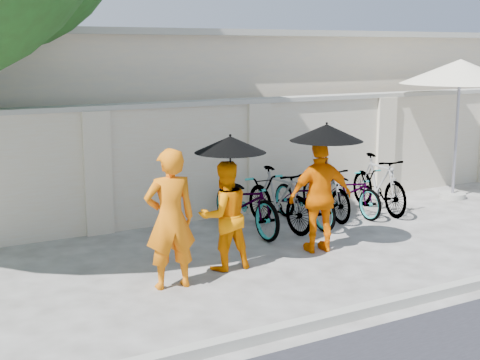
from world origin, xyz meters
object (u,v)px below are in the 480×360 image
monk_left (170,219)px  patio_umbrella (460,73)px  monk_center (224,216)px  monk_right (320,197)px

monk_left → patio_umbrella: (7.00, 1.91, 1.60)m
monk_left → monk_center: size_ratio=1.19×
monk_left → patio_umbrella: patio_umbrella is taller
monk_center → monk_right: (1.60, 0.01, 0.08)m
monk_center → patio_umbrella: size_ratio=0.50×
monk_left → monk_center: bearing=-155.1°
monk_center → monk_left: bearing=21.5°
patio_umbrella → monk_left: bearing=-164.7°
monk_center → monk_right: monk_right is taller
monk_center → patio_umbrella: bearing=-162.1°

